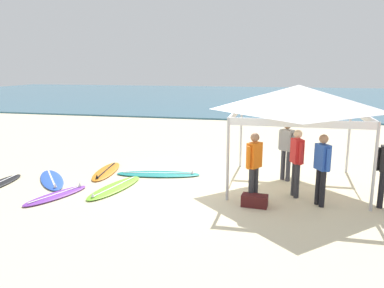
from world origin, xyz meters
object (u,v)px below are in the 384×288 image
(canopy_tent, at_px, (298,98))
(person_orange, at_px, (254,163))
(surfboard_purple, at_px, (57,195))
(person_red, at_px, (297,158))
(surfboard_blue, at_px, (52,180))
(person_blue, at_px, (322,165))
(surfboard_teal, at_px, (158,174))
(surfboard_lime, at_px, (115,188))
(person_grey, at_px, (287,147))
(surfboard_orange, at_px, (106,171))
(gear_bag_near_tent, at_px, (255,201))

(canopy_tent, relative_size, person_orange, 1.99)
(surfboard_purple, distance_m, person_red, 6.10)
(surfboard_blue, bearing_deg, person_blue, -2.58)
(canopy_tent, relative_size, surfboard_blue, 1.64)
(canopy_tent, height_order, surfboard_teal, canopy_tent)
(canopy_tent, distance_m, person_red, 1.73)
(person_blue, bearing_deg, canopy_tent, 109.24)
(surfboard_lime, distance_m, person_blue, 5.33)
(canopy_tent, distance_m, surfboard_lime, 5.46)
(person_grey, bearing_deg, surfboard_teal, -175.07)
(person_red, xyz_separation_m, person_orange, (-1.00, -0.68, 0.00))
(canopy_tent, bearing_deg, surfboard_orange, -179.46)
(surfboard_orange, height_order, gear_bag_near_tent, gear_bag_near_tent)
(canopy_tent, xyz_separation_m, surfboard_teal, (-3.95, 0.03, -2.35))
(canopy_tent, relative_size, person_blue, 1.99)
(surfboard_orange, xyz_separation_m, surfboard_purple, (-0.26, -2.32, 0.00))
(surfboard_blue, distance_m, surfboard_purple, 1.46)
(surfboard_blue, relative_size, person_blue, 1.21)
(person_grey, bearing_deg, surfboard_lime, -157.75)
(surfboard_orange, bearing_deg, surfboard_lime, -57.22)
(surfboard_orange, bearing_deg, person_grey, 4.26)
(surfboard_orange, relative_size, person_grey, 1.28)
(person_grey, xyz_separation_m, person_orange, (-0.78, -2.05, 0.00))
(surfboard_orange, xyz_separation_m, person_orange, (4.61, -1.65, 0.95))
(surfboard_blue, height_order, person_blue, person_blue)
(surfboard_blue, bearing_deg, surfboard_purple, -52.64)
(person_grey, distance_m, person_orange, 2.20)
(person_orange, bearing_deg, surfboard_purple, -172.16)
(surfboard_purple, bearing_deg, surfboard_teal, 51.24)
(gear_bag_near_tent, bearing_deg, surfboard_lime, 172.97)
(person_grey, xyz_separation_m, person_blue, (0.76, -1.89, 0.00))
(surfboard_purple, distance_m, gear_bag_near_tent, 4.95)
(person_red, relative_size, person_grey, 1.00)
(surfboard_lime, height_order, person_grey, person_grey)
(surfboard_teal, xyz_separation_m, person_orange, (2.94, -1.73, 0.95))
(surfboard_blue, xyz_separation_m, person_orange, (5.76, -0.49, 0.95))
(canopy_tent, distance_m, surfboard_orange, 6.10)
(surfboard_teal, bearing_deg, surfboard_orange, -177.23)
(surfboard_orange, distance_m, person_grey, 5.50)
(surfboard_lime, relative_size, gear_bag_near_tent, 3.85)
(surfboard_orange, bearing_deg, surfboard_purple, -96.36)
(surfboard_lime, relative_size, surfboard_purple, 1.21)
(person_grey, bearing_deg, gear_bag_near_tent, -107.61)
(canopy_tent, distance_m, person_blue, 2.15)
(surfboard_lime, xyz_separation_m, surfboard_teal, (0.75, 1.51, -0.00))
(person_red, height_order, person_orange, same)
(surfboard_blue, distance_m, gear_bag_near_tent, 5.86)
(canopy_tent, xyz_separation_m, surfboard_purple, (-5.88, -2.37, -2.35))
(person_blue, bearing_deg, person_orange, -174.04)
(person_red, bearing_deg, surfboard_purple, -167.02)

